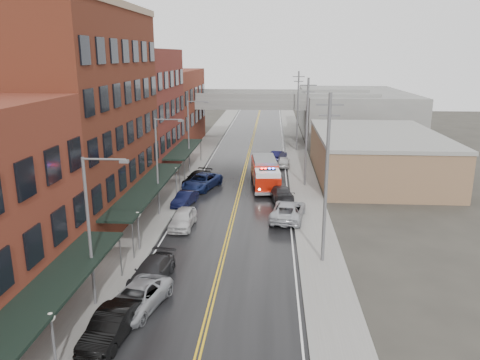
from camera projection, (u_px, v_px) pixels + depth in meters
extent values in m
cube|color=black|center=(238.00, 198.00, 48.42)|extent=(11.00, 160.00, 0.02)
cube|color=slate|center=(168.00, 196.00, 48.89)|extent=(3.00, 160.00, 0.15)
cube|color=slate|center=(309.00, 199.00, 47.90)|extent=(3.00, 160.00, 0.15)
cube|color=gray|center=(184.00, 196.00, 48.78)|extent=(0.30, 160.00, 0.15)
cube|color=gray|center=(293.00, 198.00, 48.02)|extent=(0.30, 160.00, 0.15)
cube|color=#4E1F14|center=(78.00, 119.00, 40.24)|extent=(9.00, 20.00, 18.00)
cube|color=maroon|center=(136.00, 112.00, 57.48)|extent=(9.00, 15.00, 15.00)
cube|color=maroon|center=(168.00, 109.00, 74.73)|extent=(9.00, 20.00, 12.00)
cube|color=#8D6A4C|center=(376.00, 156.00, 56.31)|extent=(14.00, 22.00, 5.00)
cube|color=slate|center=(353.00, 114.00, 84.68)|extent=(18.00, 30.00, 8.00)
cube|color=black|center=(47.00, 293.00, 23.10)|extent=(2.60, 16.00, 0.18)
cylinder|color=slate|center=(121.00, 257.00, 30.74)|extent=(0.10, 0.10, 3.00)
cube|color=black|center=(148.00, 187.00, 41.40)|extent=(2.60, 18.00, 0.18)
cylinder|color=slate|center=(133.00, 241.00, 33.43)|extent=(0.10, 0.10, 3.00)
cylinder|color=slate|center=(180.00, 179.00, 50.00)|extent=(0.10, 0.10, 3.00)
cube|color=black|center=(184.00, 149.00, 58.26)|extent=(2.60, 13.00, 0.18)
cylinder|color=slate|center=(185.00, 173.00, 52.70)|extent=(0.10, 0.10, 3.00)
cylinder|color=slate|center=(201.00, 151.00, 64.45)|extent=(0.10, 0.10, 3.00)
cylinder|color=#59595B|center=(54.00, 346.00, 21.52)|extent=(0.14, 0.14, 2.80)
sphere|color=silver|center=(50.00, 317.00, 21.13)|extent=(0.44, 0.44, 0.44)
cylinder|color=#59595B|center=(139.00, 234.00, 35.00)|extent=(0.14, 0.14, 2.80)
sphere|color=silver|center=(138.00, 215.00, 34.61)|extent=(0.44, 0.44, 0.44)
cylinder|color=#59595B|center=(176.00, 184.00, 48.49)|extent=(0.14, 0.14, 2.80)
sphere|color=silver|center=(176.00, 170.00, 48.10)|extent=(0.44, 0.44, 0.44)
cylinder|color=#59595B|center=(89.00, 235.00, 26.52)|extent=(0.18, 0.18, 9.00)
cylinder|color=#59595B|center=(104.00, 159.00, 25.29)|extent=(2.40, 0.12, 0.12)
cube|color=#59595B|center=(124.00, 161.00, 25.24)|extent=(0.50, 0.22, 0.18)
cylinder|color=#59595B|center=(157.00, 168.00, 41.93)|extent=(0.18, 0.18, 9.00)
cylinder|color=#59595B|center=(168.00, 119.00, 40.70)|extent=(2.40, 0.12, 0.12)
cube|color=#59595B|center=(181.00, 121.00, 40.65)|extent=(0.50, 0.22, 0.18)
cylinder|color=#59595B|center=(189.00, 138.00, 57.34)|extent=(0.18, 0.18, 9.00)
cylinder|color=#59595B|center=(197.00, 102.00, 56.11)|extent=(2.40, 0.12, 0.12)
cube|color=#59595B|center=(207.00, 102.00, 56.07)|extent=(0.50, 0.22, 0.18)
cylinder|color=#59595B|center=(326.00, 181.00, 31.92)|extent=(0.24, 0.24, 12.00)
cube|color=#59595B|center=(330.00, 105.00, 30.57)|extent=(1.80, 0.12, 0.12)
cube|color=#59595B|center=(329.00, 115.00, 30.75)|extent=(1.40, 0.12, 0.12)
cylinder|color=#59595B|center=(307.00, 134.00, 51.18)|extent=(0.24, 0.24, 12.00)
cube|color=#59595B|center=(308.00, 85.00, 49.83)|extent=(1.80, 0.12, 0.12)
cube|color=#59595B|center=(308.00, 92.00, 50.01)|extent=(1.40, 0.12, 0.12)
cylinder|color=#59595B|center=(298.00, 112.00, 70.45)|extent=(0.24, 0.24, 12.00)
cube|color=#59595B|center=(299.00, 77.00, 69.10)|extent=(1.80, 0.12, 0.12)
cube|color=#59595B|center=(299.00, 81.00, 69.28)|extent=(1.40, 0.12, 0.12)
cube|color=slate|center=(252.00, 102.00, 77.48)|extent=(40.00, 10.00, 1.50)
cube|color=slate|center=(187.00, 124.00, 79.21)|extent=(1.60, 8.00, 6.00)
cube|color=slate|center=(318.00, 125.00, 77.71)|extent=(1.60, 8.00, 6.00)
cube|color=#A61607|center=(264.00, 170.00, 53.07)|extent=(3.25, 6.13, 2.25)
cube|color=#A61607|center=(267.00, 183.00, 49.11)|extent=(2.94, 3.04, 1.61)
cube|color=silver|center=(267.00, 173.00, 48.84)|extent=(2.79, 2.81, 0.54)
cube|color=black|center=(267.00, 179.00, 49.24)|extent=(2.86, 1.97, 0.86)
cube|color=slate|center=(264.00, 159.00, 52.73)|extent=(2.94, 5.68, 0.32)
cube|color=black|center=(267.00, 170.00, 48.74)|extent=(1.74, 0.47, 0.15)
sphere|color=#FF0C0C|center=(262.00, 169.00, 48.70)|extent=(0.21, 0.21, 0.21)
sphere|color=#1933FF|center=(273.00, 169.00, 48.74)|extent=(0.21, 0.21, 0.21)
cylinder|color=black|center=(256.00, 190.00, 49.19)|extent=(1.10, 0.48, 1.07)
cylinder|color=black|center=(278.00, 190.00, 49.25)|extent=(1.10, 0.48, 1.07)
cylinder|color=black|center=(254.00, 181.00, 52.81)|extent=(1.10, 0.48, 1.07)
cylinder|color=black|center=(275.00, 181.00, 52.87)|extent=(1.10, 0.48, 1.07)
cylinder|color=black|center=(253.00, 175.00, 55.40)|extent=(1.10, 0.48, 1.07)
cylinder|color=black|center=(273.00, 175.00, 55.46)|extent=(1.10, 0.48, 1.07)
imported|color=black|center=(110.00, 326.00, 24.17)|extent=(2.17, 4.92, 1.57)
imported|color=#919398|center=(137.00, 298.00, 27.11)|extent=(3.57, 5.72, 1.47)
imported|color=#232325|center=(152.00, 271.00, 30.51)|extent=(2.64, 5.09, 1.41)
imported|color=silver|center=(183.00, 219.00, 40.01)|extent=(2.01, 4.70, 1.58)
imported|color=black|center=(185.00, 199.00, 45.88)|extent=(2.23, 4.33, 1.36)
imported|color=#141F4C|center=(202.00, 181.00, 51.57)|extent=(4.47, 6.45, 1.64)
imported|color=black|center=(197.00, 178.00, 53.19)|extent=(3.30, 5.43, 1.47)
imported|color=#ADB0B6|center=(288.00, 211.00, 41.89)|extent=(3.64, 6.34, 1.66)
imported|color=#272629|center=(280.00, 192.00, 47.73)|extent=(3.03, 5.43, 1.49)
imported|color=silver|center=(284.00, 162.00, 61.73)|extent=(1.65, 4.07, 1.38)
imported|color=black|center=(278.00, 155.00, 65.77)|extent=(2.66, 4.28, 1.33)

